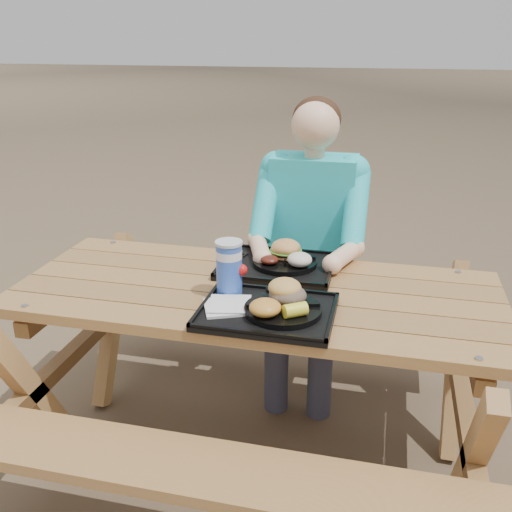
# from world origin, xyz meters

# --- Properties ---
(ground) EXTENTS (60.00, 60.00, 0.00)m
(ground) POSITION_xyz_m (0.00, 0.00, 0.00)
(ground) COLOR #999999
(ground) RESTS_ON ground
(picnic_table) EXTENTS (1.80, 1.49, 0.75)m
(picnic_table) POSITION_xyz_m (0.00, 0.00, 0.38)
(picnic_table) COLOR #999999
(picnic_table) RESTS_ON ground
(tray_near) EXTENTS (0.45, 0.35, 0.02)m
(tray_near) POSITION_xyz_m (0.09, -0.20, 0.76)
(tray_near) COLOR black
(tray_near) RESTS_ON picnic_table
(tray_far) EXTENTS (0.45, 0.35, 0.02)m
(tray_far) POSITION_xyz_m (0.04, 0.20, 0.76)
(tray_far) COLOR black
(tray_far) RESTS_ON picnic_table
(plate_near) EXTENTS (0.26, 0.26, 0.02)m
(plate_near) POSITION_xyz_m (0.14, -0.21, 0.78)
(plate_near) COLOR black
(plate_near) RESTS_ON tray_near
(plate_far) EXTENTS (0.26, 0.26, 0.02)m
(plate_far) POSITION_xyz_m (0.07, 0.21, 0.78)
(plate_far) COLOR black
(plate_far) RESTS_ON tray_far
(napkin_stack) EXTENTS (0.19, 0.19, 0.02)m
(napkin_stack) POSITION_xyz_m (-0.05, -0.22, 0.78)
(napkin_stack) COLOR silver
(napkin_stack) RESTS_ON tray_near
(soda_cup) EXTENTS (0.09, 0.09, 0.19)m
(soda_cup) POSITION_xyz_m (-0.07, -0.10, 0.86)
(soda_cup) COLOR #1742B2
(soda_cup) RESTS_ON tray_near
(condiment_bbq) EXTENTS (0.05, 0.05, 0.03)m
(condiment_bbq) POSITION_xyz_m (0.08, -0.09, 0.78)
(condiment_bbq) COLOR black
(condiment_bbq) RESTS_ON tray_near
(condiment_mustard) EXTENTS (0.05, 0.05, 0.03)m
(condiment_mustard) POSITION_xyz_m (0.15, -0.07, 0.79)
(condiment_mustard) COLOR #FFAD1C
(condiment_mustard) RESTS_ON tray_near
(sandwich) EXTENTS (0.12, 0.12, 0.12)m
(sandwich) POSITION_xyz_m (0.15, -0.17, 0.85)
(sandwich) COLOR #C99347
(sandwich) RESTS_ON plate_near
(mac_cheese) EXTENTS (0.10, 0.10, 0.05)m
(mac_cheese) POSITION_xyz_m (0.10, -0.28, 0.82)
(mac_cheese) COLOR gold
(mac_cheese) RESTS_ON plate_near
(corn_cob) EXTENTS (0.11, 0.11, 0.04)m
(corn_cob) POSITION_xyz_m (0.19, -0.27, 0.81)
(corn_cob) COLOR yellow
(corn_cob) RESTS_ON plate_near
(cutlery_far) EXTENTS (0.06, 0.15, 0.01)m
(cutlery_far) POSITION_xyz_m (-0.13, 0.22, 0.77)
(cutlery_far) COLOR black
(cutlery_far) RESTS_ON tray_far
(burger) EXTENTS (0.12, 0.12, 0.11)m
(burger) POSITION_xyz_m (0.07, 0.25, 0.84)
(burger) COLOR #CD8948
(burger) RESTS_ON plate_far
(baked_beans) EXTENTS (0.07, 0.07, 0.03)m
(baked_beans) POSITION_xyz_m (0.02, 0.16, 0.81)
(baked_beans) COLOR #4E180F
(baked_beans) RESTS_ON plate_far
(potato_salad) EXTENTS (0.10, 0.10, 0.05)m
(potato_salad) POSITION_xyz_m (0.14, 0.16, 0.82)
(potato_salad) COLOR beige
(potato_salad) RESTS_ON plate_far
(diner) EXTENTS (0.48, 0.84, 1.28)m
(diner) POSITION_xyz_m (0.12, 0.61, 0.64)
(diner) COLOR #1AB7B3
(diner) RESTS_ON ground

